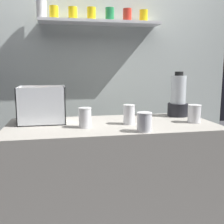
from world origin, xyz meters
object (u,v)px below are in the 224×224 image
(juice_cup_carrot_right, at_px, (194,115))
(blender_pitcher, at_px, (178,98))
(carrot_display_bin, at_px, (43,111))
(juice_cup_beet_left, at_px, (129,115))
(juice_cup_pomegranate_middle, at_px, (144,123))
(juice_cup_orange_far_left, at_px, (85,119))

(juice_cup_carrot_right, bearing_deg, blender_pitcher, 91.30)
(carrot_display_bin, relative_size, blender_pitcher, 0.90)
(carrot_display_bin, distance_m, juice_cup_beet_left, 0.59)
(juice_cup_pomegranate_middle, bearing_deg, juice_cup_carrot_right, 24.64)
(carrot_display_bin, bearing_deg, juice_cup_pomegranate_middle, -32.85)
(juice_cup_beet_left, bearing_deg, juice_cup_orange_far_left, -170.55)
(carrot_display_bin, relative_size, juice_cup_beet_left, 2.37)
(juice_cup_beet_left, bearing_deg, juice_cup_carrot_right, -4.23)
(blender_pitcher, bearing_deg, carrot_display_bin, -176.84)
(blender_pitcher, xyz_separation_m, juice_cup_beet_left, (-0.45, -0.22, -0.08))
(carrot_display_bin, height_order, juice_cup_carrot_right, carrot_display_bin)
(juice_cup_carrot_right, bearing_deg, juice_cup_beet_left, 175.77)
(carrot_display_bin, height_order, juice_cup_orange_far_left, carrot_display_bin)
(juice_cup_orange_far_left, bearing_deg, juice_cup_pomegranate_middle, -27.95)
(juice_cup_orange_far_left, xyz_separation_m, juice_cup_pomegranate_middle, (0.33, -0.18, -0.01))
(carrot_display_bin, relative_size, juice_cup_carrot_right, 2.52)
(juice_cup_beet_left, relative_size, juice_cup_carrot_right, 1.06)
(blender_pitcher, bearing_deg, juice_cup_carrot_right, -88.70)
(carrot_display_bin, distance_m, juice_cup_carrot_right, 1.05)
(juice_cup_pomegranate_middle, xyz_separation_m, juice_cup_carrot_right, (0.42, 0.19, 0.00))
(juice_cup_pomegranate_middle, bearing_deg, blender_pitcher, 47.12)
(blender_pitcher, relative_size, juice_cup_carrot_right, 2.80)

